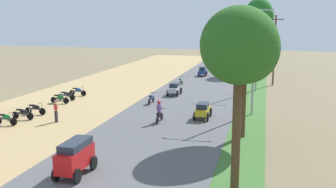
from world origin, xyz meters
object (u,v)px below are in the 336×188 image
(car_hatchback_blue, at_px, (203,71))
(motorbike_ahead_third, at_px, (181,81))
(parked_motorbike_third, at_px, (23,113))
(motorbike_foreground_rider, at_px, (159,112))
(streetlamp_mid, at_px, (257,45))
(streetlamp_farthest, at_px, (261,41))
(utility_pole_near, at_px, (274,49))
(car_sedan_yellow, at_px, (203,110))
(parked_motorbike_sixth, at_px, (66,95))
(parked_motorbike_second, at_px, (6,118))
(parked_motorbike_seventh, at_px, (78,91))
(car_van_red, at_px, (75,156))
(parked_motorbike_fifth, at_px, (60,98))
(streetlamp_far, at_px, (259,45))
(car_sedan_silver, at_px, (174,88))
(median_tree_second, at_px, (245,48))
(parked_motorbike_fourth, at_px, (35,108))
(median_tree_third, at_px, (259,17))
(motorbike_ahead_second, at_px, (151,98))
(streetlamp_near, at_px, (254,54))
(pedestrian_on_shoulder, at_px, (56,110))
(median_tree_nearest, at_px, (239,47))

(car_hatchback_blue, xyz_separation_m, motorbike_ahead_third, (-1.19, -8.26, -0.17))
(parked_motorbike_third, height_order, motorbike_foreground_rider, motorbike_foreground_rider)
(streetlamp_mid, distance_m, streetlamp_farthest, 22.58)
(utility_pole_near, relative_size, car_sedan_yellow, 3.55)
(parked_motorbike_sixth, height_order, car_hatchback_blue, car_hatchback_blue)
(parked_motorbike_second, distance_m, streetlamp_mid, 25.29)
(parked_motorbike_seventh, relative_size, car_sedan_yellow, 0.80)
(parked_motorbike_second, bearing_deg, car_sedan_yellow, 21.66)
(car_van_red, xyz_separation_m, motorbike_foreground_rider, (1.26, 10.44, -0.17))
(parked_motorbike_third, relative_size, streetlamp_mid, 0.21)
(parked_motorbike_fifth, height_order, streetlamp_mid, streetlamp_mid)
(parked_motorbike_third, relative_size, car_sedan_yellow, 0.80)
(streetlamp_far, bearing_deg, car_sedan_silver, -115.07)
(car_sedan_silver, relative_size, car_hatchback_blue, 1.13)
(median_tree_second, bearing_deg, car_hatchback_blue, 104.31)
(parked_motorbike_fourth, bearing_deg, motorbike_foreground_rider, -0.18)
(streetlamp_far, distance_m, car_hatchback_blue, 8.36)
(streetlamp_mid, height_order, streetlamp_far, streetlamp_mid)
(parked_motorbike_third, height_order, streetlamp_mid, streetlamp_mid)
(parked_motorbike_sixth, bearing_deg, utility_pole_near, 36.63)
(parked_motorbike_seventh, distance_m, median_tree_third, 29.35)
(parked_motorbike_fourth, relative_size, streetlamp_mid, 0.21)
(parked_motorbike_third, height_order, motorbike_ahead_second, motorbike_ahead_second)
(parked_motorbike_fifth, bearing_deg, parked_motorbike_sixth, 95.73)
(parked_motorbike_third, distance_m, parked_motorbike_fifth, 5.89)
(streetlamp_far, relative_size, motorbike_ahead_second, 3.93)
(parked_motorbike_second, bearing_deg, car_hatchback_blue, 71.24)
(parked_motorbike_third, relative_size, median_tree_third, 0.17)
(parked_motorbike_second, xyz_separation_m, motorbike_foreground_rider, (10.39, 3.29, 0.30))
(parked_motorbike_fifth, xyz_separation_m, utility_pole_near, (18.67, 15.45, 3.64))
(utility_pole_near, distance_m, motorbike_ahead_third, 11.31)
(streetlamp_near, height_order, streetlamp_far, streetlamp_near)
(car_van_red, bearing_deg, parked_motorbike_seventh, 116.73)
(median_tree_second, xyz_separation_m, car_sedan_silver, (-7.42, 12.74, -4.94))
(parked_motorbike_third, bearing_deg, median_tree_second, -1.71)
(median_tree_third, xyz_separation_m, car_hatchback_blue, (-6.93, -6.13, -7.22))
(car_sedan_silver, distance_m, motorbike_foreground_rider, 10.77)
(pedestrian_on_shoulder, relative_size, motorbike_ahead_third, 0.90)
(pedestrian_on_shoulder, xyz_separation_m, motorbike_ahead_second, (4.93, 7.81, -0.39))
(median_tree_nearest, height_order, car_sedan_yellow, median_tree_nearest)
(median_tree_second, xyz_separation_m, median_tree_third, (0.06, 33.07, 2.29))
(car_van_red, height_order, car_sedan_yellow, car_van_red)
(streetlamp_far, bearing_deg, median_tree_second, -90.70)
(parked_motorbike_second, bearing_deg, car_van_red, -38.10)
(car_sedan_silver, bearing_deg, streetlamp_mid, 29.66)
(parked_motorbike_sixth, xyz_separation_m, median_tree_nearest, (16.80, -15.90, 5.71))
(parked_motorbike_fourth, xyz_separation_m, car_sedan_yellow, (13.03, 1.95, 0.19))
(parked_motorbike_fourth, relative_size, car_hatchback_blue, 0.90)
(car_sedan_silver, height_order, motorbike_ahead_third, car_sedan_silver)
(parked_motorbike_seventh, bearing_deg, pedestrian_on_shoulder, -71.72)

